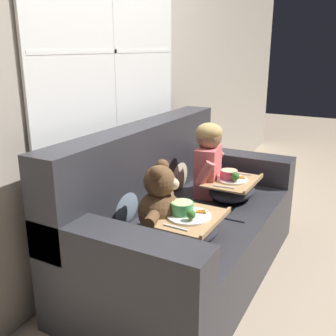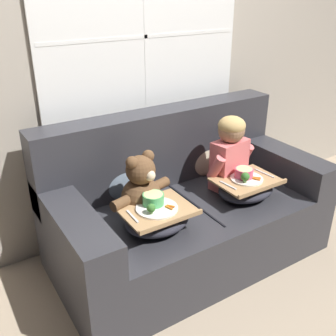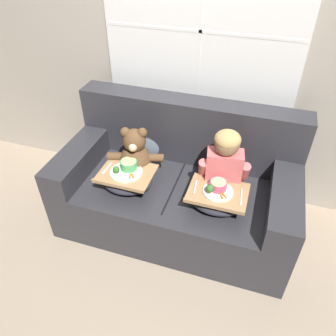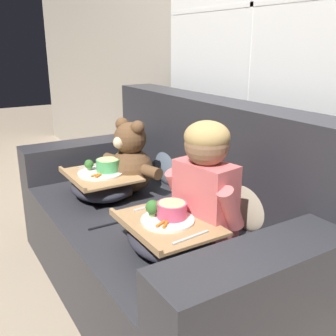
# 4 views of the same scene
# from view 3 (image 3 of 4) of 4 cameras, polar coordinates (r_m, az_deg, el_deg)

# --- Properties ---
(ground_plane) EXTENTS (14.00, 14.00, 0.00)m
(ground_plane) POSITION_cam_3_polar(r_m,az_deg,el_deg) (2.93, 1.32, -9.24)
(ground_plane) COLOR tan
(wall_back_with_window) EXTENTS (8.00, 0.08, 2.60)m
(wall_back_with_window) POSITION_cam_3_polar(r_m,az_deg,el_deg) (2.71, 5.72, 19.73)
(wall_back_with_window) COLOR #A89E8E
(wall_back_with_window) RESTS_ON ground_plane
(couch) EXTENTS (1.86, 0.96, 1.00)m
(couch) POSITION_cam_3_polar(r_m,az_deg,el_deg) (2.74, 1.87, -3.18)
(couch) COLOR #2D2D33
(couch) RESTS_ON ground_plane
(throw_pillow_behind_child) EXTENTS (0.34, 0.16, 0.35)m
(throw_pillow_behind_child) POSITION_cam_3_polar(r_m,az_deg,el_deg) (2.70, 10.59, 2.49)
(throw_pillow_behind_child) COLOR #C1B293
(throw_pillow_behind_child) RESTS_ON couch
(throw_pillow_behind_teddy) EXTENTS (0.33, 0.16, 0.34)m
(throw_pillow_behind_teddy) POSITION_cam_3_polar(r_m,az_deg,el_deg) (2.84, -3.63, 5.11)
(throw_pillow_behind_teddy) COLOR slate
(throw_pillow_behind_teddy) RESTS_ON couch
(child_figure) EXTENTS (0.39, 0.21, 0.53)m
(child_figure) POSITION_cam_3_polar(r_m,az_deg,el_deg) (2.41, 9.88, 1.43)
(child_figure) COLOR #DB6666
(child_figure) RESTS_ON couch
(teddy_bear) EXTENTS (0.46, 0.33, 0.42)m
(teddy_bear) POSITION_cam_3_polar(r_m,az_deg,el_deg) (2.62, -5.73, 2.32)
(teddy_bear) COLOR brown
(teddy_bear) RESTS_ON couch
(lap_tray_child) EXTENTS (0.42, 0.33, 0.22)m
(lap_tray_child) POSITION_cam_3_polar(r_m,az_deg,el_deg) (2.40, 8.53, -5.16)
(lap_tray_child) COLOR #2D2D38
(lap_tray_child) RESTS_ON child_figure
(lap_tray_teddy) EXTENTS (0.41, 0.34, 0.21)m
(lap_tray_teddy) POSITION_cam_3_polar(r_m,az_deg,el_deg) (2.56, -7.16, -1.77)
(lap_tray_teddy) COLOR #2D2D38
(lap_tray_teddy) RESTS_ON teddy_bear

